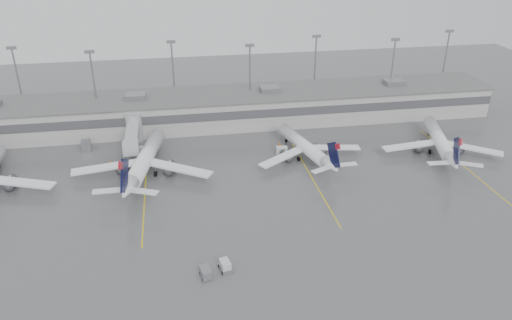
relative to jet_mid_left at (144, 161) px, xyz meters
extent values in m
plane|color=#525254|center=(17.57, -30.99, -3.40)|extent=(260.00, 260.00, 0.00)
cube|color=#A2A29D|center=(17.57, 27.01, 0.60)|extent=(150.00, 16.00, 8.00)
cube|color=#47474C|center=(17.57, 18.96, 1.60)|extent=(150.00, 0.15, 2.20)
cube|color=#606060|center=(17.57, 27.01, 4.65)|extent=(152.00, 17.00, 0.30)
cube|color=slate|center=(67.57, 27.01, 5.40)|extent=(5.00, 4.00, 1.30)
cylinder|color=gray|center=(-32.43, 36.51, 6.60)|extent=(0.44, 0.44, 20.00)
cube|color=slate|center=(-32.43, 36.51, 16.80)|extent=(2.40, 0.50, 0.80)
cylinder|color=gray|center=(-12.43, 29.01, 6.60)|extent=(0.44, 0.44, 20.00)
cube|color=slate|center=(-12.43, 29.01, 16.80)|extent=(2.40, 0.50, 0.80)
cylinder|color=gray|center=(7.57, 36.51, 6.60)|extent=(0.44, 0.44, 20.00)
cube|color=slate|center=(7.57, 36.51, 16.80)|extent=(2.40, 0.50, 0.80)
cylinder|color=gray|center=(27.57, 29.01, 6.60)|extent=(0.44, 0.44, 20.00)
cube|color=slate|center=(27.57, 29.01, 16.80)|extent=(2.40, 0.50, 0.80)
cylinder|color=gray|center=(47.57, 36.51, 6.60)|extent=(0.44, 0.44, 20.00)
cube|color=slate|center=(47.57, 36.51, 16.80)|extent=(2.40, 0.50, 0.80)
cylinder|color=gray|center=(67.57, 29.01, 6.60)|extent=(0.44, 0.44, 20.00)
cube|color=slate|center=(67.57, 29.01, 16.80)|extent=(2.40, 0.50, 0.80)
cylinder|color=gray|center=(87.57, 36.51, 6.60)|extent=(0.44, 0.44, 20.00)
cube|color=slate|center=(87.57, 36.51, 16.80)|extent=(2.40, 0.50, 0.80)
cylinder|color=#9C9FA2|center=(-2.93, 19.01, 0.10)|extent=(4.00, 4.00, 7.00)
cube|color=#9C9FA2|center=(-2.93, 12.51, 0.90)|extent=(2.80, 13.00, 2.60)
cube|color=#9C9FA2|center=(-2.93, 5.01, 0.90)|extent=(3.40, 2.40, 3.00)
cylinder|color=gray|center=(-2.93, 5.01, -2.00)|extent=(0.70, 0.70, 2.80)
cube|color=black|center=(-2.93, 5.01, -3.05)|extent=(2.20, 1.20, 0.70)
cube|color=yellow|center=(0.07, -6.99, -3.39)|extent=(0.25, 40.00, 0.01)
cube|color=yellow|center=(35.07, -6.99, -3.39)|extent=(0.25, 40.00, 0.01)
cube|color=yellow|center=(70.07, -6.99, -3.39)|extent=(0.25, 40.00, 0.01)
cone|color=white|center=(-32.28, 12.71, -0.12)|extent=(3.32, 3.11, 3.28)
cube|color=white|center=(-24.38, -3.77, -1.00)|extent=(14.40, 6.89, 0.38)
cylinder|color=white|center=(0.34, 1.60, -0.07)|extent=(8.31, 24.60, 3.33)
cone|color=white|center=(3.18, 15.08, -0.07)|extent=(3.90, 3.73, 3.33)
cone|color=white|center=(-2.71, -12.86, 0.38)|extent=(4.41, 6.12, 3.33)
cube|color=white|center=(-7.91, 0.16, -0.96)|extent=(14.67, 4.40, 0.39)
cube|color=white|center=(7.30, -3.05, -0.96)|extent=(13.96, 9.71, 0.39)
cube|color=black|center=(-2.83, -13.40, 3.60)|extent=(1.62, 6.19, 7.27)
cube|color=#A00C1A|center=(-3.13, -14.82, 6.49)|extent=(0.79, 2.27, 2.11)
cylinder|color=black|center=(2.40, 11.38, -2.90)|extent=(0.59, 1.06, 1.00)
cylinder|color=black|center=(-2.40, -0.10, -2.79)|extent=(0.74, 1.30, 1.22)
cylinder|color=black|center=(2.16, -1.06, -2.79)|extent=(0.74, 1.30, 1.22)
cylinder|color=white|center=(35.78, 3.33, -0.56)|extent=(7.68, 20.88, 2.84)
cone|color=white|center=(33.00, 14.72, -0.56)|extent=(3.38, 3.24, 2.84)
cone|color=white|center=(38.75, -8.89, -0.19)|extent=(3.87, 5.26, 2.84)
cube|color=white|center=(29.98, -0.81, -1.32)|extent=(11.75, 8.55, 0.33)
cube|color=white|center=(42.83, 2.32, -1.32)|extent=(12.44, 3.37, 0.33)
cube|color=black|center=(38.87, -9.35, 2.56)|extent=(1.54, 5.24, 6.18)
cube|color=#A00C1A|center=(39.16, -10.54, 5.01)|extent=(0.73, 1.93, 1.80)
cylinder|color=black|center=(33.76, 11.59, -2.98)|extent=(0.52, 0.90, 0.85)
cylinder|color=black|center=(34.30, 1.02, -2.88)|extent=(0.66, 1.11, 1.04)
cylinder|color=black|center=(38.16, 1.96, -2.88)|extent=(0.66, 1.11, 1.04)
cylinder|color=white|center=(68.14, 0.81, -0.37)|extent=(8.88, 22.19, 3.03)
cone|color=white|center=(71.50, 12.86, -0.37)|extent=(3.67, 3.53, 3.03)
cone|color=white|center=(64.54, -12.11, 0.03)|extent=(4.27, 5.67, 3.03)
cube|color=white|center=(60.58, -0.01, -1.18)|extent=(13.21, 3.17, 0.35)
cube|color=white|center=(74.19, -3.81, -1.18)|extent=(12.38, 9.44, 0.35)
cube|color=black|center=(64.40, -12.60, 2.95)|extent=(1.82, 5.55, 6.60)
cube|color=#A00C1A|center=(64.05, -13.86, 5.58)|extent=(0.84, 2.05, 1.92)
cylinder|color=black|center=(70.58, 9.56, -2.95)|extent=(0.58, 0.97, 0.91)
cylinder|color=black|center=(65.56, -0.56, -2.85)|extent=(0.74, 1.19, 1.11)
cylinder|color=black|center=(69.64, -1.70, -2.85)|extent=(0.74, 1.19, 1.11)
cube|color=silver|center=(13.28, -34.95, -2.56)|extent=(1.83, 2.48, 1.68)
cube|color=slate|center=(13.28, -34.95, -3.07)|extent=(2.09, 2.89, 0.65)
cylinder|color=black|center=(12.36, -34.19, -3.14)|extent=(0.31, 0.55, 0.52)
cylinder|color=black|center=(13.83, -33.88, -3.14)|extent=(0.31, 0.55, 0.52)
cylinder|color=black|center=(12.74, -36.02, -3.14)|extent=(0.31, 0.55, 0.52)
cylinder|color=black|center=(14.21, -35.71, -3.14)|extent=(0.31, 0.55, 0.52)
cube|color=slate|center=(10.08, -36.15, -2.55)|extent=(1.91, 2.74, 1.52)
cylinder|color=black|center=(9.29, -35.40, -3.15)|extent=(0.29, 0.53, 0.50)
cylinder|color=black|center=(10.88, -36.90, -3.15)|extent=(0.29, 0.53, 0.50)
cube|color=silver|center=(-1.59, 10.61, -2.47)|extent=(2.80, 2.02, 1.87)
cube|color=silver|center=(31.23, 5.12, -2.50)|extent=(2.77, 2.04, 1.81)
cube|color=slate|center=(-14.25, 15.47, -2.34)|extent=(2.49, 3.60, 2.11)
cone|color=orange|center=(-27.42, 2.47, -3.10)|extent=(0.38, 0.38, 0.60)
cone|color=orange|center=(-8.26, 7.20, -3.08)|extent=(0.40, 0.40, 0.64)
cone|color=orange|center=(31.86, 10.17, -3.00)|extent=(0.51, 0.51, 0.80)
cone|color=orange|center=(72.86, 3.94, -3.01)|extent=(0.49, 0.49, 0.78)
camera|label=1|loc=(7.40, -97.93, 47.00)|focal=35.00mm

